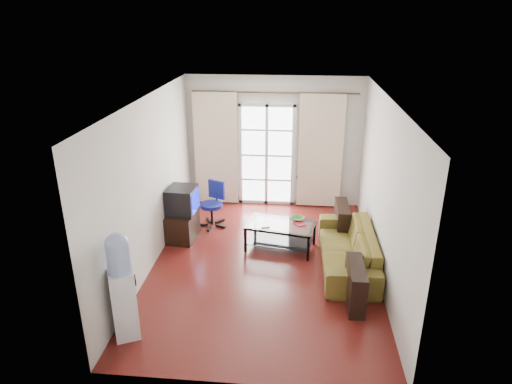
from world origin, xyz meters
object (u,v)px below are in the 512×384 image
water_cooler (122,284)px  sofa (348,248)px  coffee_table (281,232)px  task_chair (213,213)px  tv_stand (183,225)px  crt_tv (181,200)px

water_cooler → sofa: bearing=10.0°
sofa → water_cooler: 3.61m
coffee_table → task_chair: (-1.34, 0.80, -0.04)m
coffee_table → water_cooler: bearing=-126.4°
coffee_table → task_chair: bearing=149.3°
sofa → water_cooler: (-2.95, -2.03, 0.46)m
sofa → tv_stand: (-2.89, 0.67, -0.05)m
task_chair → water_cooler: water_cooler is taller
crt_tv → task_chair: 0.88m
tv_stand → crt_tv: bearing=94.9°
tv_stand → water_cooler: size_ratio=0.47×
coffee_table → tv_stand: 1.80m
sofa → crt_tv: bearing=-103.9°
sofa → tv_stand: 2.97m
sofa → coffee_table: sofa is taller
crt_tv → task_chair: (0.44, 0.58, -0.49)m
sofa → coffee_table: size_ratio=1.68×
sofa → water_cooler: bearing=-56.0°
sofa → crt_tv: (-2.89, 0.68, 0.44)m
sofa → task_chair: bearing=-117.8°
tv_stand → coffee_table: bearing=-3.1°
task_chair → water_cooler: 3.37m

